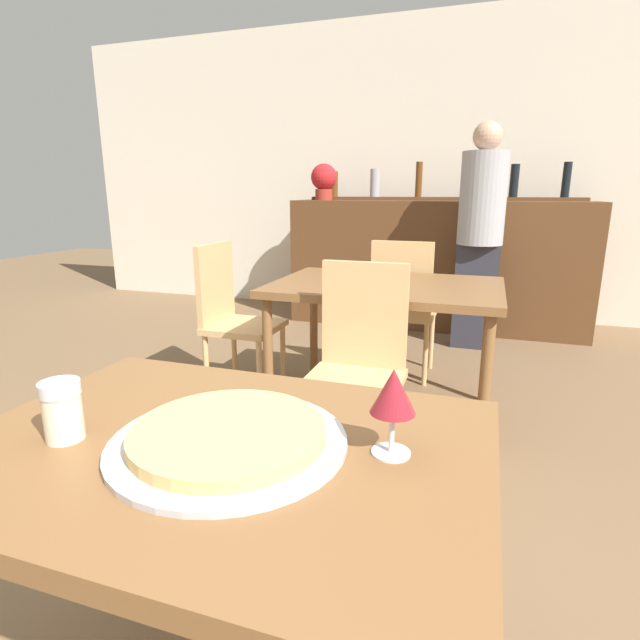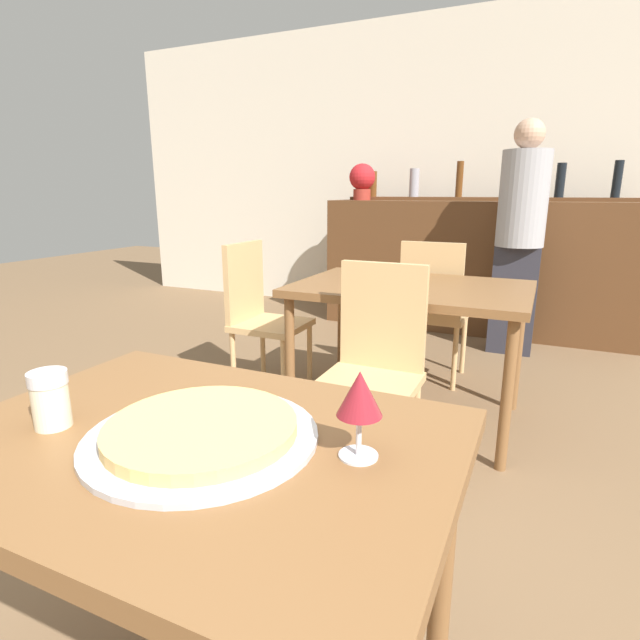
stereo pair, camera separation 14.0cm
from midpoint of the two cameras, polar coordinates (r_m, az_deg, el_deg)
The scene contains 13 objects.
wall_back at distance 5.11m, azimuth 13.41°, elevation 16.28°, with size 8.00×0.05×2.80m.
dining_table_near at distance 1.03m, azimuth -15.10°, elevation -18.13°, with size 0.98×0.71×0.76m.
dining_table_far at distance 2.65m, azimuth 6.04°, elevation 2.55°, with size 1.18×0.83×0.74m.
bar_counter at distance 4.65m, azimuth 12.20°, elevation 6.22°, with size 2.60×0.56×1.13m.
bar_back_shelf at distance 4.75m, azimuth 12.41°, elevation 13.99°, with size 2.39×0.24×0.34m.
chair_far_side_front at distance 2.15m, azimuth 2.51°, elevation -4.25°, with size 0.40×0.40×0.91m.
chair_far_side_back at distance 3.24m, azimuth 8.23°, elevation 2.05°, with size 0.40×0.40×0.91m.
chair_far_side_left at distance 3.01m, azimuth -11.41°, elevation 0.99°, with size 0.40×0.40×0.91m.
pizza_tray at distance 0.96m, azimuth -14.63°, elevation -12.88°, with size 0.43×0.43×0.04m.
cheese_shaker at distance 1.08m, azimuth -30.78°, elevation -8.93°, with size 0.07×0.07×0.11m.
person_standing at distance 4.01m, azimuth 16.89°, elevation 9.83°, with size 0.34×0.34×1.70m.
wine_glass at distance 0.86m, azimuth 3.75°, elevation -8.52°, with size 0.08×0.08×0.16m.
potted_plant at distance 4.79m, azimuth -0.43°, elevation 15.74°, with size 0.24×0.24×0.33m.
Camera 1 is at (0.44, -0.74, 1.21)m, focal length 28.00 mm.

